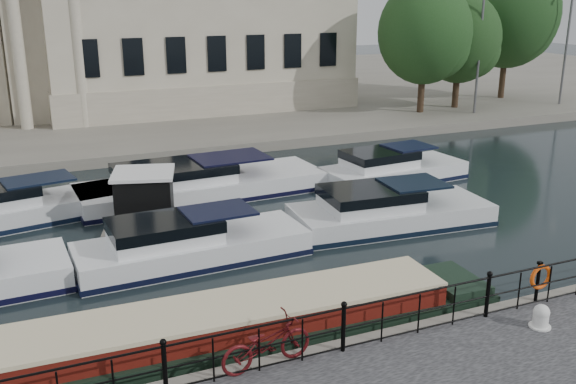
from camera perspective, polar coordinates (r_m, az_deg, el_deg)
The scene contains 12 objects.
ground_plane at distance 16.87m, azimuth 1.16°, elevation -11.87°, with size 160.00×160.00×0.00m, color black.
far_bank at distance 53.33m, azimuth -16.67°, elevation 8.03°, with size 120.00×42.00×0.55m, color #6B665B.
railing at distance 14.53m, azimuth 4.95°, elevation -11.67°, with size 24.14×0.14×1.22m.
civic_building at distance 48.37m, azimuth -17.91°, elevation 15.12°, with size 53.55×31.84×16.85m.
lamp_posts at distance 46.97m, azimuth 20.36°, elevation 12.10°, with size 8.24×1.55×8.07m.
bicycle at distance 13.99m, azimuth -1.93°, elevation -13.28°, with size 0.74×2.11×1.11m, color #4D0D10.
mooring_bollard at distance 16.73m, azimuth 21.57°, elevation -10.26°, with size 0.52×0.52×0.58m.
life_ring_post at distance 17.77m, azimuth 21.51°, elevation -7.09°, with size 0.68×0.19×1.11m.
narrowboat at distance 15.59m, azimuth -8.54°, elevation -13.17°, with size 16.09×2.59×1.58m.
harbour_hut at distance 23.79m, azimuth -12.59°, elevation -0.90°, with size 3.49×3.15×2.18m.
cabin_cruisers at distance 23.93m, azimuth -8.76°, elevation -2.06°, with size 26.69×9.78×1.99m.
trees at distance 48.05m, azimuth 16.59°, elevation 13.90°, with size 15.90×9.41×10.27m.
Camera 1 is at (-6.15, -13.38, 8.23)m, focal length 40.00 mm.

